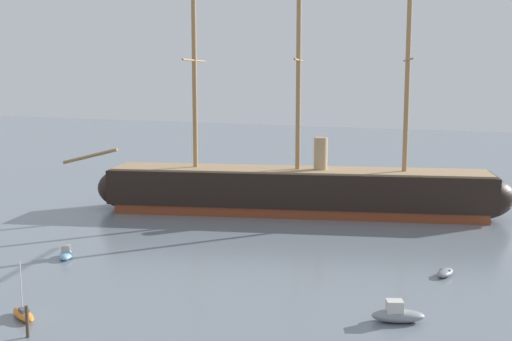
# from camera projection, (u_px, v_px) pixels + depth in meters

# --- Properties ---
(tall_ship) EXTENTS (59.29, 21.56, 29.17)m
(tall_ship) POSITION_uv_depth(u_px,v_px,m) (297.00, 190.00, 86.83)
(tall_ship) COLOR brown
(tall_ship) RESTS_ON ground
(sailboat_foreground_left) EXTENTS (3.55, 2.54, 4.51)m
(sailboat_foreground_left) POSITION_uv_depth(u_px,v_px,m) (23.00, 314.00, 49.42)
(sailboat_foreground_left) COLOR orange
(sailboat_foreground_left) RESTS_ON ground
(motorboat_mid_left) EXTENTS (2.84, 3.21, 1.28)m
(motorboat_mid_left) POSITION_uv_depth(u_px,v_px,m) (66.00, 254.00, 65.78)
(motorboat_mid_left) COLOR #7FB2D6
(motorboat_mid_left) RESTS_ON ground
(motorboat_mid_right) EXTENTS (4.29, 3.01, 1.66)m
(motorboat_mid_right) POSITION_uv_depth(u_px,v_px,m) (397.00, 314.00, 48.80)
(motorboat_mid_right) COLOR gray
(motorboat_mid_right) RESTS_ON ground
(dinghy_alongside_stern) EXTENTS (1.62, 2.88, 0.64)m
(dinghy_alongside_stern) POSITION_uv_depth(u_px,v_px,m) (445.00, 272.00, 60.02)
(dinghy_alongside_stern) COLOR gray
(dinghy_alongside_stern) RESTS_ON ground
(mooring_piling_nearest) EXTENTS (0.25, 0.25, 2.32)m
(mooring_piling_nearest) POSITION_uv_depth(u_px,v_px,m) (27.00, 322.00, 45.81)
(mooring_piling_nearest) COLOR #4C3D2D
(mooring_piling_nearest) RESTS_ON ground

